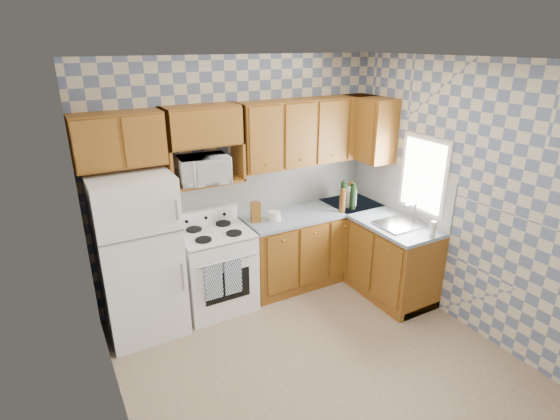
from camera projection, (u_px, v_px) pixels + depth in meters
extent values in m
plane|color=#79644C|center=(313.00, 357.00, 4.18)|extent=(3.40, 3.40, 0.00)
cube|color=slate|center=(240.00, 179.00, 4.99)|extent=(3.40, 0.02, 2.70)
cube|color=slate|center=(456.00, 196.00, 4.46)|extent=(0.02, 3.20, 2.70)
cube|color=white|center=(271.00, 187.00, 5.22)|extent=(2.60, 0.02, 0.56)
cube|color=white|center=(399.00, 188.00, 5.16)|extent=(0.02, 1.60, 0.56)
cube|color=white|center=(139.00, 256.00, 4.31)|extent=(0.75, 0.70, 1.68)
cube|color=white|center=(216.00, 270.00, 4.84)|extent=(0.76, 0.65, 0.90)
cube|color=silver|center=(214.00, 233.00, 4.68)|extent=(0.76, 0.65, 0.02)
cube|color=white|center=(204.00, 216.00, 4.86)|extent=(0.76, 0.08, 0.17)
cube|color=navy|center=(214.00, 282.00, 4.46)|extent=(0.19, 0.02, 0.40)
cube|color=navy|center=(233.00, 276.00, 4.56)|extent=(0.19, 0.02, 0.40)
cube|color=brown|center=(313.00, 246.00, 5.45)|extent=(1.75, 0.60, 0.88)
cube|color=brown|center=(375.00, 251.00, 5.30)|extent=(0.60, 1.60, 0.88)
cube|color=slate|center=(314.00, 211.00, 5.28)|extent=(1.77, 0.63, 0.04)
cube|color=slate|center=(378.00, 216.00, 5.14)|extent=(0.63, 1.60, 0.04)
cube|color=brown|center=(310.00, 131.00, 5.05)|extent=(1.75, 0.33, 0.74)
cube|color=brown|center=(118.00, 140.00, 4.05)|extent=(0.82, 0.33, 0.50)
cube|color=brown|center=(368.00, 128.00, 5.22)|extent=(0.33, 0.70, 0.74)
cube|color=brown|center=(206.00, 182.00, 4.61)|extent=(0.80, 0.33, 0.03)
imported|color=white|center=(203.00, 170.00, 4.49)|extent=(0.53, 0.38, 0.28)
cube|color=#B7B7BC|center=(399.00, 224.00, 4.84)|extent=(0.48, 0.40, 0.03)
cube|color=silver|center=(423.00, 175.00, 4.78)|extent=(0.02, 0.66, 0.86)
cylinder|color=black|center=(343.00, 196.00, 5.25)|extent=(0.07, 0.07, 0.33)
cylinder|color=black|center=(353.00, 197.00, 5.25)|extent=(0.07, 0.07, 0.31)
cylinder|color=brown|center=(351.00, 195.00, 5.36)|extent=(0.07, 0.07, 0.29)
cylinder|color=brown|center=(342.00, 201.00, 5.17)|extent=(0.07, 0.07, 0.27)
cube|color=brown|center=(256.00, 212.00, 4.89)|extent=(0.13, 0.13, 0.23)
cylinder|color=white|center=(350.00, 198.00, 5.37)|extent=(0.16, 0.16, 0.21)
cylinder|color=beige|center=(433.00, 229.00, 4.53)|extent=(0.06, 0.06, 0.17)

